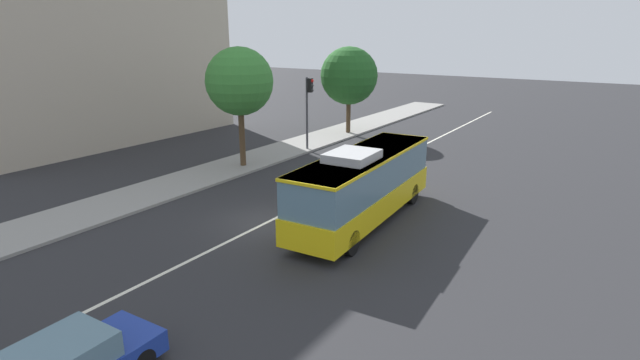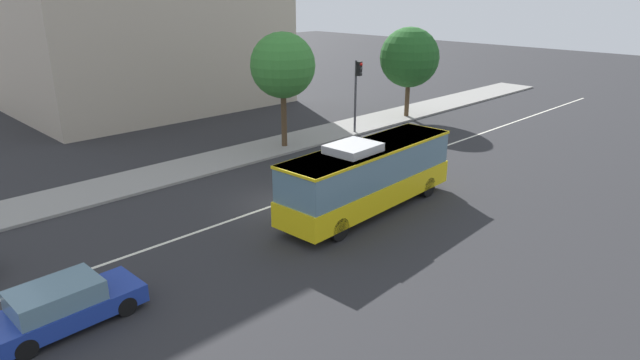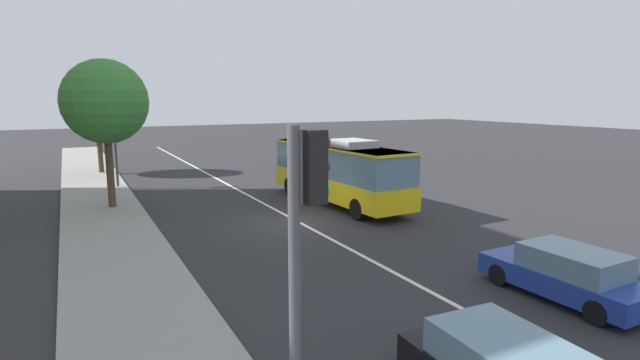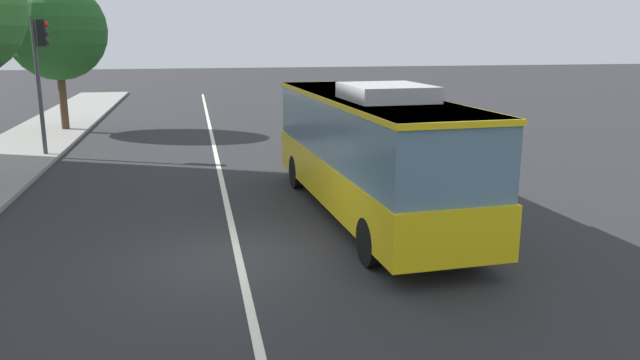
% 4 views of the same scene
% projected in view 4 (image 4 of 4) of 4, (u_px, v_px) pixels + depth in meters
% --- Properties ---
extents(ground_plane, '(160.00, 160.00, 0.00)m').
position_uv_depth(ground_plane, '(239.00, 258.00, 12.87)').
color(ground_plane, '#28282B').
extents(lane_centre_line, '(76.00, 0.16, 0.01)m').
position_uv_depth(lane_centre_line, '(239.00, 258.00, 12.87)').
color(lane_centre_line, silver).
rests_on(lane_centre_line, ground_plane).
extents(transit_bus, '(10.12, 3.02, 3.46)m').
position_uv_depth(transit_bus, '(369.00, 147.00, 15.51)').
color(transit_bus, yellow).
rests_on(transit_bus, ground_plane).
extents(traffic_light_near_corner, '(0.34, 0.62, 5.20)m').
position_uv_depth(traffic_light_near_corner, '(41.00, 63.00, 22.80)').
color(traffic_light_near_corner, '#47474C').
rests_on(traffic_light_near_corner, ground_plane).
extents(street_tree_kerbside_centre, '(4.64, 4.64, 7.11)m').
position_uv_depth(street_tree_kerbside_centre, '(57.00, 31.00, 28.86)').
color(street_tree_kerbside_centre, '#4C3823').
rests_on(street_tree_kerbside_centre, ground_plane).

